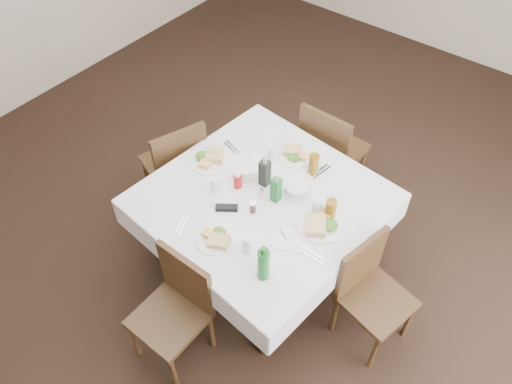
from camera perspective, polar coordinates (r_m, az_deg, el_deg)
ground_plane at (r=4.09m, az=0.49°, el=-4.71°), size 7.00×7.00×0.00m
room_shell at (r=2.93m, az=0.71°, el=16.19°), size 6.04×7.04×2.80m
dining_table at (r=3.38m, az=0.71°, el=-1.41°), size 1.55×1.55×0.76m
chair_north at (r=4.04m, az=8.34°, el=5.02°), size 0.45×0.45×0.93m
chair_south at (r=3.20m, az=-8.99°, el=-12.45°), size 0.41×0.41×0.87m
chair_east at (r=3.31m, az=12.80°, el=-10.52°), size 0.48×0.48×0.85m
chair_west at (r=3.94m, az=-8.99°, el=3.32°), size 0.55×0.55×0.91m
meal_north at (r=3.59m, az=4.47°, el=4.31°), size 0.25×0.25×0.05m
meal_south at (r=3.09m, az=-4.53°, el=-5.26°), size 0.25×0.25×0.05m
meal_east at (r=3.17m, az=7.44°, el=-3.62°), size 0.31×0.31×0.07m
meal_west at (r=3.56m, az=-5.33°, el=3.83°), size 0.29×0.29×0.06m
side_plate_a at (r=3.58m, az=0.73°, el=3.96°), size 0.17×0.17×0.01m
side_plate_b at (r=3.09m, az=3.00°, el=-5.55°), size 0.16×0.16×0.01m
water_n at (r=3.53m, az=1.88°, el=4.45°), size 0.07×0.07×0.13m
water_s at (r=3.00m, az=-0.87°, el=-6.01°), size 0.07×0.07×0.13m
water_e at (r=3.21m, az=6.97°, el=-1.64°), size 0.07×0.07×0.12m
water_w at (r=3.33m, az=-4.66°, el=0.88°), size 0.06×0.06×0.11m
iced_tea_a at (r=3.46m, az=6.60°, el=3.22°), size 0.07×0.07×0.15m
iced_tea_b at (r=3.19m, az=8.52°, el=-1.97°), size 0.07×0.07×0.15m
bread_basket at (r=3.35m, az=4.69°, el=0.45°), size 0.19×0.19×0.06m
oil_cruet_dark at (r=3.33m, az=1.01°, el=2.30°), size 0.06×0.06×0.26m
oil_cruet_green at (r=3.24m, az=2.31°, el=0.37°), size 0.06×0.06×0.24m
ketchup_bottle at (r=3.35m, az=-2.11°, el=1.32°), size 0.06×0.06×0.12m
salt_shaker at (r=3.30m, az=0.58°, el=-0.16°), size 0.03×0.03×0.07m
pepper_shaker at (r=3.21m, az=-0.36°, el=-1.76°), size 0.04×0.04×0.09m
coffee_mug at (r=3.40m, az=-1.16°, el=1.89°), size 0.14×0.14×0.10m
sunglasses at (r=3.25m, az=-3.37°, el=-1.81°), size 0.14×0.12×0.03m
green_bottle at (r=2.85m, az=0.85°, el=-8.23°), size 0.07×0.07×0.27m
sugar_caddy at (r=3.11m, az=3.53°, el=-4.69°), size 0.09×0.07×0.04m
cutlery_n at (r=3.51m, az=7.41°, el=2.35°), size 0.07×0.18×0.01m
cutlery_s at (r=3.19m, az=-8.51°, el=-3.86°), size 0.09×0.17×0.01m
cutlery_e at (r=3.04m, az=6.51°, el=-7.21°), size 0.17×0.04×0.01m
cutlery_w at (r=3.66m, az=-2.81°, el=5.12°), size 0.17×0.09×0.01m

